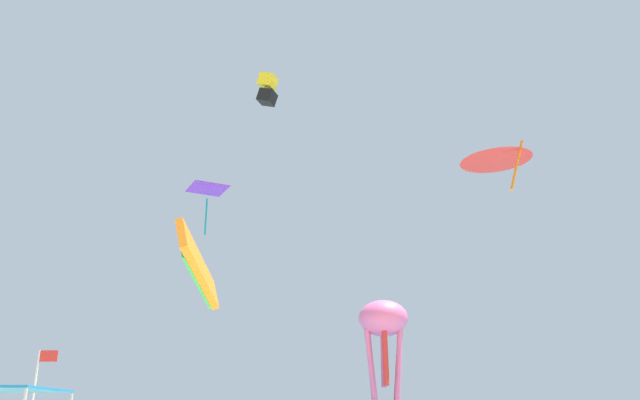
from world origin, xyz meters
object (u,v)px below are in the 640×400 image
at_px(kite_box_yellow, 267,89).
at_px(kite_parafoil_orange, 198,267).
at_px(kite_octopus_pink, 383,324).
at_px(kite_delta_red, 495,155).
at_px(kite_diamond_purple, 208,191).

xyz_separation_m(kite_box_yellow, kite_parafoil_orange, (-1.53, -10.90, -13.72)).
bearing_deg(kite_octopus_pink, kite_box_yellow, 114.07).
height_order(kite_delta_red, kite_parafoil_orange, kite_delta_red).
relative_size(kite_octopus_pink, kite_diamond_purple, 1.88).
distance_m(kite_box_yellow, kite_delta_red, 14.19).
height_order(kite_octopus_pink, kite_diamond_purple, kite_diamond_purple).
bearing_deg(kite_delta_red, kite_diamond_purple, 35.89).
bearing_deg(kite_parafoil_orange, kite_diamond_purple, 18.22).
height_order(kite_box_yellow, kite_octopus_pink, kite_box_yellow).
xyz_separation_m(kite_octopus_pink, kite_diamond_purple, (-12.01, 7.02, 10.81)).
height_order(kite_diamond_purple, kite_parafoil_orange, kite_diamond_purple).
distance_m(kite_octopus_pink, kite_diamond_purple, 17.62).
relative_size(kite_diamond_purple, kite_delta_red, 0.70).
relative_size(kite_octopus_pink, kite_delta_red, 1.32).
bearing_deg(kite_delta_red, kite_box_yellow, 60.04).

